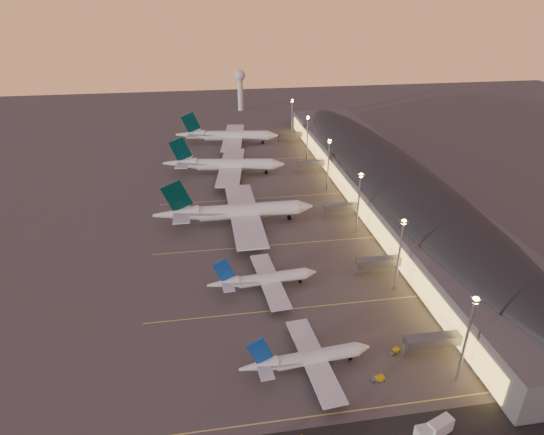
% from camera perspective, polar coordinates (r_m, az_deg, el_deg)
% --- Properties ---
extents(ground, '(700.00, 700.00, 0.00)m').
position_cam_1_polar(ground, '(148.25, 2.00, -10.21)').
color(ground, '#44413E').
extents(airliner_narrow_south, '(35.67, 31.98, 12.73)m').
position_cam_1_polar(airliner_narrow_south, '(123.66, 4.37, -17.23)').
color(airliner_narrow_south, silver).
rests_on(airliner_narrow_south, ground).
extents(airliner_narrow_north, '(37.02, 33.17, 13.22)m').
position_cam_1_polar(airliner_narrow_north, '(151.30, -1.10, -7.76)').
color(airliner_narrow_north, silver).
rests_on(airliner_narrow_north, ground).
extents(airliner_wide_near, '(67.03, 60.79, 21.52)m').
position_cam_1_polar(airliner_wide_near, '(191.43, -4.64, 0.72)').
color(airliner_wide_near, silver).
rests_on(airliner_wide_near, ground).
extents(airliner_wide_mid, '(64.99, 59.79, 20.81)m').
position_cam_1_polar(airliner_wide_mid, '(246.08, -6.02, 6.62)').
color(airliner_wide_mid, silver).
rests_on(airliner_wide_mid, ground).
extents(airliner_wide_far, '(65.43, 60.16, 20.95)m').
position_cam_1_polar(airliner_wide_far, '(297.43, -5.62, 10.17)').
color(airliner_wide_far, silver).
rests_on(airliner_wide_far, ground).
extents(terminal_building, '(56.35, 255.00, 17.46)m').
position_cam_1_polar(terminal_building, '(222.19, 14.32, 4.63)').
color(terminal_building, '#4E4F53').
rests_on(terminal_building, ground).
extents(light_masts, '(2.20, 217.20, 25.90)m').
position_cam_1_polar(light_masts, '(203.78, 8.64, 5.82)').
color(light_masts, gray).
rests_on(light_masts, ground).
extents(radar_tower, '(9.00, 9.00, 32.50)m').
position_cam_1_polar(radar_tower, '(383.76, -4.03, 16.48)').
color(radar_tower, silver).
rests_on(radar_tower, ground).
extents(lane_markings, '(90.00, 180.36, 0.00)m').
position_cam_1_polar(lane_markings, '(181.35, -0.38, -2.72)').
color(lane_markings, '#D8C659').
rests_on(lane_markings, ground).
extents(baggage_tug_a, '(3.69, 2.00, 1.04)m').
position_cam_1_polar(baggage_tug_a, '(125.34, 13.18, -19.09)').
color(baggage_tug_a, gold).
rests_on(baggage_tug_a, ground).
extents(baggage_tug_b, '(3.48, 2.93, 0.99)m').
position_cam_1_polar(baggage_tug_b, '(133.72, 15.15, -15.89)').
color(baggage_tug_b, gold).
rests_on(baggage_tug_b, ground).
extents(catering_truck_a, '(6.98, 4.60, 3.67)m').
position_cam_1_polar(catering_truck_a, '(117.73, 20.46, -23.33)').
color(catering_truck_a, silver).
rests_on(catering_truck_a, ground).
extents(catering_truck_b, '(5.69, 2.52, 3.13)m').
position_cam_1_polar(catering_truck_b, '(116.10, 18.96, -24.12)').
color(catering_truck_b, silver).
rests_on(catering_truck_b, ground).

